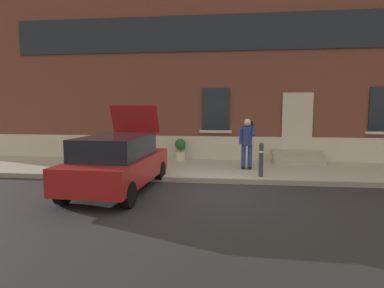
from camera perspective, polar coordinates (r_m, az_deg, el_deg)
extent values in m
plane|color=#232326|center=(8.91, 2.98, -8.22)|extent=(80.00, 80.00, 0.00)
cube|color=#99968E|center=(11.63, 3.95, -4.43)|extent=(24.00, 3.60, 0.15)
cube|color=gray|center=(9.81, 3.37, -6.43)|extent=(24.00, 0.12, 0.15)
cube|color=brown|center=(14.01, 4.62, 12.46)|extent=(24.00, 1.40, 7.50)
cube|color=#BCB7A8|center=(13.31, 4.37, -1.01)|extent=(24.00, 0.08, 1.10)
cube|color=maroon|center=(13.44, 17.98, 3.61)|extent=(1.00, 0.08, 2.10)
cube|color=#BCB7A8|center=(13.42, 18.00, 3.82)|extent=(1.16, 0.06, 2.24)
cube|color=black|center=(13.20, 4.21, 6.11)|extent=(1.10, 0.06, 1.70)
cube|color=#BCB7A8|center=(13.20, 4.17, 2.20)|extent=(1.30, 0.12, 0.10)
cube|color=black|center=(14.39, 30.71, 5.27)|extent=(1.10, 0.06, 1.70)
cube|color=#BCB7A8|center=(14.39, 30.56, 1.68)|extent=(1.30, 0.12, 0.10)
cube|color=black|center=(13.53, 4.54, 18.92)|extent=(16.80, 0.06, 1.40)
cube|color=#9E998E|center=(12.83, 18.41, -3.03)|extent=(1.90, 0.32, 0.16)
cube|color=#9E998E|center=(13.13, 18.15, -2.47)|extent=(1.90, 0.32, 0.32)
cube|color=#9E998E|center=(13.43, 17.90, -1.93)|extent=(1.90, 0.32, 0.48)
cube|color=maroon|center=(8.99, -12.84, -4.19)|extent=(1.90, 4.06, 0.64)
cube|color=black|center=(8.77, -13.30, -0.50)|extent=(1.63, 2.46, 0.56)
cube|color=black|center=(10.89, -8.85, -3.48)|extent=(1.67, 0.16, 0.20)
cube|color=yellow|center=(10.86, -8.86, -2.54)|extent=(0.52, 0.04, 0.12)
cube|color=#B21414|center=(11.08, -12.61, -1.09)|extent=(0.16, 0.05, 0.18)
cube|color=#B21414|center=(10.61, -5.01, -1.28)|extent=(0.16, 0.05, 0.18)
cube|color=maroon|center=(10.21, -9.99, 4.34)|extent=(1.50, 0.42, 0.87)
cylinder|color=black|center=(8.18, -21.73, -7.81)|extent=(0.22, 0.61, 0.60)
cylinder|color=black|center=(7.50, -11.12, -8.73)|extent=(0.22, 0.61, 0.60)
cylinder|color=black|center=(10.62, -13.96, -4.39)|extent=(0.22, 0.61, 0.60)
cylinder|color=black|center=(10.11, -5.61, -4.77)|extent=(0.22, 0.61, 0.60)
cylinder|color=#333338|center=(10.13, 12.03, -2.98)|extent=(0.14, 0.14, 0.95)
sphere|color=#333338|center=(10.06, 12.10, -0.20)|extent=(0.15, 0.15, 0.15)
cylinder|color=silver|center=(10.09, 12.07, -1.33)|extent=(0.15, 0.15, 0.06)
cylinder|color=#333338|center=(10.48, -8.87, -2.61)|extent=(0.14, 0.14, 0.95)
sphere|color=#333338|center=(10.42, -8.92, 0.08)|extent=(0.15, 0.15, 0.15)
cylinder|color=silver|center=(10.44, -8.90, -1.01)|extent=(0.15, 0.15, 0.06)
cylinder|color=navy|center=(11.28, 9.02, -2.12)|extent=(0.15, 0.15, 0.82)
cube|color=black|center=(11.41, 8.98, -4.06)|extent=(0.12, 0.28, 0.10)
cylinder|color=navy|center=(11.29, 10.14, -2.13)|extent=(0.15, 0.15, 0.82)
cube|color=black|center=(11.42, 10.08, -4.08)|extent=(0.12, 0.28, 0.10)
cylinder|color=navy|center=(11.14, 9.66, 1.46)|extent=(0.34, 0.46, 0.68)
sphere|color=tan|center=(11.02, 9.72, 3.70)|extent=(0.22, 0.22, 0.22)
sphere|color=silver|center=(11.02, 9.73, 3.85)|extent=(0.21, 0.21, 0.21)
cylinder|color=navy|center=(11.09, 8.53, 1.37)|extent=(0.09, 0.20, 0.57)
cylinder|color=navy|center=(11.09, 10.72, 2.47)|extent=(0.09, 0.41, 0.43)
cube|color=black|center=(11.01, 10.51, 3.58)|extent=(0.07, 0.02, 0.15)
cylinder|color=#2D2D30|center=(14.04, -17.80, -1.87)|extent=(0.40, 0.40, 0.34)
cylinder|color=#2D2D30|center=(14.02, -17.82, -1.30)|extent=(0.44, 0.44, 0.05)
cylinder|color=#47331E|center=(14.00, -17.84, -0.69)|extent=(0.04, 0.04, 0.24)
sphere|color=#286B2D|center=(13.98, -17.86, 0.04)|extent=(0.44, 0.44, 0.44)
sphere|color=#286B2D|center=(13.90, -17.56, -0.40)|extent=(0.24, 0.24, 0.24)
cylinder|color=#B25B38|center=(13.40, -10.29, -2.04)|extent=(0.40, 0.40, 0.34)
cylinder|color=#B25B38|center=(13.38, -10.30, -1.45)|extent=(0.44, 0.44, 0.05)
cylinder|color=#47331E|center=(13.36, -10.32, -0.81)|extent=(0.04, 0.04, 0.24)
sphere|color=#286B2D|center=(13.34, -10.33, -0.04)|extent=(0.44, 0.44, 0.44)
sphere|color=#286B2D|center=(13.27, -9.97, -0.50)|extent=(0.24, 0.24, 0.24)
cylinder|color=beige|center=(13.16, -2.08, -2.09)|extent=(0.40, 0.40, 0.34)
cylinder|color=beige|center=(13.14, -2.08, -1.49)|extent=(0.44, 0.44, 0.05)
cylinder|color=#47331E|center=(13.12, -2.09, -0.84)|extent=(0.04, 0.04, 0.24)
sphere|color=#1E5628|center=(13.10, -2.09, -0.06)|extent=(0.44, 0.44, 0.44)
sphere|color=#1E5628|center=(13.05, -1.69, -0.53)|extent=(0.24, 0.24, 0.24)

